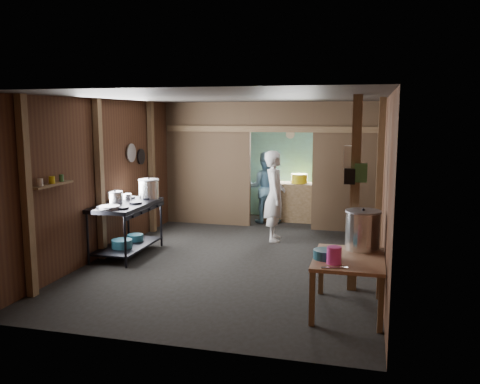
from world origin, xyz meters
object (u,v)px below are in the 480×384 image
(stove_pot_large, at_px, (149,189))
(cook, at_px, (275,196))
(gas_range, at_px, (127,229))
(stock_pot, at_px, (363,231))
(yellow_tub, at_px, (299,179))
(prep_table, at_px, (348,284))
(pink_bucket, at_px, (334,255))

(stove_pot_large, relative_size, cook, 0.21)
(gas_range, relative_size, stock_pot, 2.90)
(stove_pot_large, xyz_separation_m, yellow_tub, (2.24, 2.92, -0.09))
(cook, bearing_deg, stove_pot_large, 106.81)
(gas_range, relative_size, cook, 0.89)
(prep_table, height_order, stock_pot, stock_pot)
(stock_pot, relative_size, yellow_tub, 1.42)
(stock_pot, bearing_deg, stove_pot_large, 154.90)
(pink_bucket, bearing_deg, prep_table, 62.96)
(stock_pot, height_order, cook, cook)
(prep_table, relative_size, yellow_tub, 3.10)
(prep_table, relative_size, stove_pot_large, 3.12)
(gas_range, bearing_deg, pink_bucket, -28.12)
(gas_range, distance_m, cook, 2.77)
(yellow_tub, bearing_deg, gas_range, -124.88)
(prep_table, xyz_separation_m, cook, (-1.50, 3.21, 0.51))
(gas_range, height_order, cook, cook)
(yellow_tub, bearing_deg, cook, -96.28)
(stove_pot_large, relative_size, pink_bucket, 1.82)
(prep_table, distance_m, yellow_tub, 5.26)
(yellow_tub, bearing_deg, stove_pot_large, -127.55)
(stock_pot, distance_m, pink_bucket, 0.79)
(pink_bucket, height_order, yellow_tub, yellow_tub)
(cook, bearing_deg, yellow_tub, -17.18)
(stock_pot, relative_size, pink_bucket, 2.60)
(pink_bucket, bearing_deg, cook, 110.90)
(prep_table, distance_m, stock_pot, 0.72)
(stove_pot_large, distance_m, stock_pot, 4.07)
(stove_pot_large, distance_m, pink_bucket, 4.18)
(stock_pot, bearing_deg, pink_bucket, -112.53)
(gas_range, height_order, prep_table, gas_range)
(gas_range, xyz_separation_m, stock_pot, (3.85, -1.18, 0.46))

